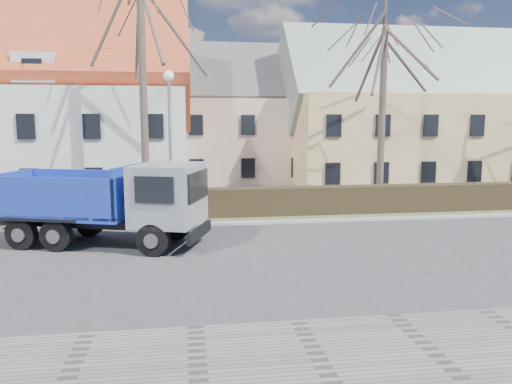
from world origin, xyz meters
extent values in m
plane|color=#37383A|center=(0.00, 0.00, 0.00)|extent=(120.00, 120.00, 0.00)
cube|color=#A2A09E|center=(0.00, 4.60, 0.06)|extent=(80.00, 0.30, 0.12)
cube|color=#49552F|center=(0.00, 6.20, 0.05)|extent=(80.00, 3.00, 0.10)
cube|color=black|center=(0.00, 6.00, 0.65)|extent=(60.00, 0.90, 1.30)
imported|color=black|center=(-6.76, 11.00, 0.65)|extent=(3.93, 1.88, 1.29)
camera|label=1|loc=(-0.18, -16.23, 4.46)|focal=35.00mm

